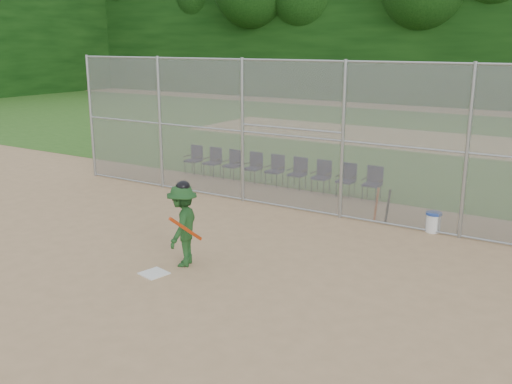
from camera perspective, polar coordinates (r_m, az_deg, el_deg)
The scene contains 18 objects.
ground at distance 11.36m, azimuth -6.75°, elevation -8.12°, with size 100.00×100.00×0.00m, color tan.
grass_strip at distance 27.30m, azimuth 17.54°, elevation 4.82°, with size 100.00×100.00×0.00m, color #2D5C1B.
dirt_patch_far at distance 27.30m, azimuth 17.54°, elevation 4.83°, with size 24.00×24.00×0.00m, color tan.
backstop_fence at distance 14.88m, azimuth 5.13°, elevation 5.70°, with size 16.09×0.09×4.00m.
treeline at distance 28.91m, azimuth 19.48°, elevation 16.15°, with size 81.00×60.00×11.00m.
home_plate at distance 11.45m, azimuth -10.16°, elevation -8.02°, with size 0.47×0.47×0.02m, color white.
batter_at_plate at distance 11.53m, azimuth -7.34°, elevation -3.27°, with size 1.04×1.35×1.77m.
water_cooler at distance 14.25m, azimuth 17.30°, elevation -2.88°, with size 0.38×0.38×0.48m.
spare_bats at distance 14.70m, azimuth 12.49°, elevation -1.30°, with size 0.36×0.29×0.84m.
chair_0 at distance 19.72m, azimuth -6.32°, elevation 3.22°, with size 0.54×0.52×0.96m, color black, non-canonical shape.
chair_1 at distance 19.24m, azimuth -4.42°, elevation 2.97°, with size 0.54×0.52×0.96m, color black, non-canonical shape.
chair_2 at distance 18.78m, azimuth -2.43°, elevation 2.71°, with size 0.54×0.52×0.96m, color black, non-canonical shape.
chair_3 at distance 18.35m, azimuth -0.35°, elevation 2.44°, with size 0.54×0.52×0.96m, color black, non-canonical shape.
chair_4 at distance 17.94m, azimuth 1.83°, elevation 2.14°, with size 0.54×0.52×0.96m, color black, non-canonical shape.
chair_5 at distance 17.56m, azimuth 4.11°, elevation 1.83°, with size 0.54×0.52×0.96m, color black, non-canonical shape.
chair_6 at distance 17.21m, azimuth 6.49°, elevation 1.51°, with size 0.54×0.52×0.96m, color black, non-canonical shape.
chair_7 at distance 16.89m, azimuth 8.96°, elevation 1.17°, with size 0.54×0.52×0.96m, color black, non-canonical shape.
chair_8 at distance 16.60m, azimuth 11.52°, elevation 0.81°, with size 0.54×0.52×0.96m, color black, non-canonical shape.
Camera 1 is at (6.62, -8.12, 4.40)m, focal length 40.00 mm.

